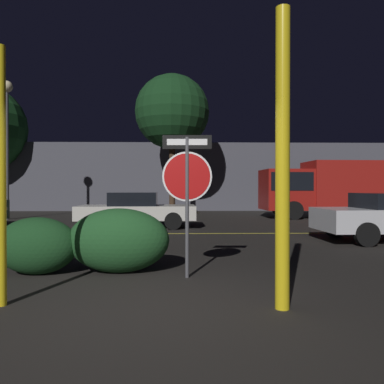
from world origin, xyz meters
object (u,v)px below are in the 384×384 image
Objects in this scene: street_lamp at (7,121)px; hedge_bush_3 at (119,240)px; passing_car_2 at (136,210)px; hedge_bush_2 at (37,246)px; yellow_pole_left at (1,176)px; yellow_pole_right at (283,159)px; tree_0 at (172,112)px; delivery_truck at (321,187)px; stop_sign at (187,178)px.

hedge_bush_3 is at bearing -57.53° from street_lamp.
hedge_bush_2 is at bearing -7.43° from passing_car_2.
yellow_pole_left is 9.15m from passing_car_2.
yellow_pole_right is (3.39, -0.20, 0.20)m from yellow_pole_left.
yellow_pole_right is at bearing -83.57° from tree_0.
hedge_bush_2 is 14.89m from delivery_truck.
stop_sign is 1.62m from hedge_bush_3.
passing_car_2 is at bearing 107.28° from yellow_pole_right.
street_lamp is at bearing 117.01° from hedge_bush_2.
street_lamp reaches higher than delivery_truck.
tree_0 is at bearing 84.01° from yellow_pole_left.
yellow_pole_right is 0.47× the size of tree_0.
passing_car_2 reaches higher than hedge_bush_2.
street_lamp is at bearing -160.31° from tree_0.
hedge_bush_3 is at bearing -92.10° from tree_0.
delivery_truck is 0.78× the size of tree_0.
delivery_truck is (8.90, 13.41, -0.08)m from yellow_pole_left.
yellow_pole_right is 9.79m from passing_car_2.
stop_sign is 2.76m from hedge_bush_2.
hedge_bush_2 is (-3.62, 1.88, -1.31)m from yellow_pole_right.
hedge_bush_3 reaches higher than hedge_bush_2.
delivery_truck is at bearing 67.98° from yellow_pole_right.
hedge_bush_2 is 13.12m from street_lamp.
tree_0 is (1.12, 6.39, 4.85)m from passing_car_2.
stop_sign is 0.72× the size of yellow_pole_left.
street_lamp reaches higher than hedge_bush_3.
hedge_bush_3 is 0.27× the size of street_lamp.
delivery_truck is at bearing 63.42° from stop_sign.
passing_car_2 is at bearing 84.41° from hedge_bush_2.
delivery_truck is at bearing 2.38° from street_lamp.
passing_car_2 is at bearing -99.95° from tree_0.
hedge_bush_2 is 0.23× the size of delivery_truck.
hedge_bush_3 is (1.12, 1.78, -1.04)m from yellow_pole_left.
street_lamp reaches higher than passing_car_2.
delivery_truck reaches higher than hedge_bush_2.
street_lamp is (-5.67, 11.12, 4.07)m from hedge_bush_2.
yellow_pole_left is 16.09m from delivery_truck.
passing_car_2 is 0.58× the size of tree_0.
hedge_bush_2 is at bearing -175.68° from hedge_bush_3.
yellow_pole_right reaches higher than passing_car_2.
stop_sign is 1.94m from yellow_pole_right.
tree_0 reaches higher than hedge_bush_3.
yellow_pole_left is 0.50× the size of street_lamp.
tree_0 is (-0.65, 14.10, 3.90)m from stop_sign.
hedge_bush_3 is 0.39× the size of passing_car_2.
stop_sign is at bearing 11.13° from passing_car_2.
delivery_truck is (5.50, 13.61, -0.28)m from yellow_pole_right.
yellow_pole_left is 1.85× the size of hedge_bush_3.
delivery_truck is (9.12, 11.73, 1.02)m from hedge_bush_2.
hedge_bush_3 is 14.58m from tree_0.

